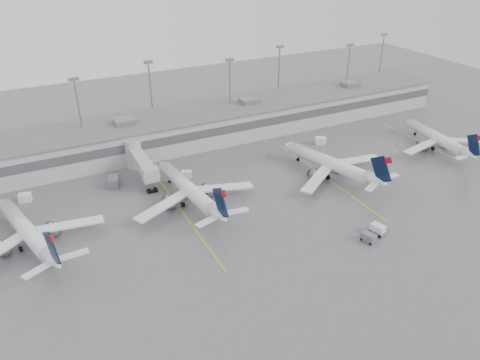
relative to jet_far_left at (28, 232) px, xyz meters
name	(u,v)px	position (x,y,z in m)	size (l,w,h in m)	color
ground	(326,257)	(46.07, -26.83, -2.98)	(260.00, 260.00, 0.00)	#555557
terminal	(200,125)	(46.07, 31.15, 1.19)	(152.00, 17.00, 9.45)	#ACACA7
light_masts	(191,91)	(46.07, 36.92, 9.05)	(142.40, 8.00, 20.60)	gray
jet_bridge_right	(138,159)	(25.57, 18.89, 0.89)	(4.00, 17.20, 7.00)	#9A9D9F
stand_markings	(261,195)	(46.07, -2.83, -2.97)	(105.25, 40.00, 0.01)	#DEBD0D
jet_far_left	(28,232)	(0.00, 0.00, 0.00)	(25.55, 29.03, 9.59)	white
jet_mid_left	(190,190)	(31.51, 1.01, 0.08)	(27.02, 30.43, 9.85)	white
jet_mid_right	(333,164)	(65.37, -2.23, 0.08)	(26.19, 29.76, 9.84)	white
jet_far_right	(440,139)	(99.39, -2.30, -0.20)	(24.38, 27.52, 8.93)	white
baggage_tug	(377,230)	(58.88, -25.32, -2.22)	(2.63, 3.42, 1.95)	white
baggage_cart	(369,237)	(55.68, -26.52, -2.09)	(2.17, 2.97, 1.71)	slate
gse_uld_a	(25,198)	(0.39, 17.39, -2.10)	(2.48, 1.65, 1.75)	white
gse_uld_b	(187,174)	(34.75, 12.16, -2.18)	(2.27, 1.52, 1.61)	white
gse_uld_c	(320,141)	(73.55, 13.88, -2.02)	(2.72, 1.82, 1.93)	white
gse_loader	(114,182)	(18.78, 15.53, -1.86)	(2.25, 3.60, 2.25)	slate
cone_b	(186,198)	(31.11, 2.81, -2.58)	(0.50, 0.50, 0.80)	#EE5305
cone_c	(268,156)	(56.94, 12.88, -2.62)	(0.46, 0.46, 0.72)	#EE5305
cone_d	(397,144)	(91.23, 4.10, -2.63)	(0.44, 0.44, 0.70)	#EE5305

